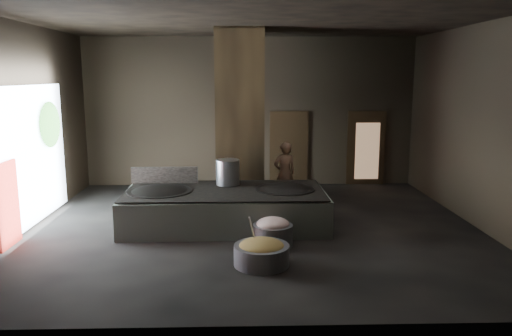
{
  "coord_description": "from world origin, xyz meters",
  "views": [
    {
      "loc": [
        -0.27,
        -10.77,
        3.35
      ],
      "look_at": [
        0.07,
        0.56,
        1.25
      ],
      "focal_mm": 35.0,
      "sensor_mm": 36.0,
      "label": 1
    }
  ],
  "objects_px": {
    "wok_left": "(160,194)",
    "meat_basin": "(273,235)",
    "stock_pot": "(228,172)",
    "cook": "(285,174)",
    "wok_right": "(285,193)",
    "hearth_platform": "(225,209)",
    "veg_basin": "(262,255)"
  },
  "relations": [
    {
      "from": "hearth_platform",
      "to": "veg_basin",
      "type": "relative_size",
      "value": 4.5
    },
    {
      "from": "wok_left",
      "to": "veg_basin",
      "type": "relative_size",
      "value": 1.42
    },
    {
      "from": "cook",
      "to": "meat_basin",
      "type": "xyz_separation_m",
      "value": [
        -0.51,
        -3.28,
        -0.61
      ]
    },
    {
      "from": "wok_right",
      "to": "cook",
      "type": "distance_m",
      "value": 1.86
    },
    {
      "from": "wok_right",
      "to": "stock_pot",
      "type": "height_order",
      "value": "stock_pot"
    },
    {
      "from": "hearth_platform",
      "to": "meat_basin",
      "type": "xyz_separation_m",
      "value": [
        0.99,
        -1.37,
        -0.17
      ]
    },
    {
      "from": "stock_pot",
      "to": "cook",
      "type": "height_order",
      "value": "cook"
    },
    {
      "from": "veg_basin",
      "to": "meat_basin",
      "type": "bearing_deg",
      "value": 75.46
    },
    {
      "from": "cook",
      "to": "veg_basin",
      "type": "height_order",
      "value": "cook"
    },
    {
      "from": "cook",
      "to": "stock_pot",
      "type": "bearing_deg",
      "value": 25.7
    },
    {
      "from": "hearth_platform",
      "to": "cook",
      "type": "bearing_deg",
      "value": 50.72
    },
    {
      "from": "wok_left",
      "to": "wok_right",
      "type": "distance_m",
      "value": 2.8
    },
    {
      "from": "wok_right",
      "to": "cook",
      "type": "height_order",
      "value": "cook"
    },
    {
      "from": "wok_right",
      "to": "stock_pot",
      "type": "xyz_separation_m",
      "value": [
        -1.3,
        0.5,
        0.38
      ]
    },
    {
      "from": "hearth_platform",
      "to": "meat_basin",
      "type": "height_order",
      "value": "hearth_platform"
    },
    {
      "from": "stock_pot",
      "to": "wok_left",
      "type": "bearing_deg",
      "value": -158.2
    },
    {
      "from": "hearth_platform",
      "to": "wok_right",
      "type": "xyz_separation_m",
      "value": [
        1.35,
        0.05,
        0.36
      ]
    },
    {
      "from": "wok_right",
      "to": "veg_basin",
      "type": "height_order",
      "value": "wok_right"
    },
    {
      "from": "wok_left",
      "to": "wok_right",
      "type": "relative_size",
      "value": 1.07
    },
    {
      "from": "wok_right",
      "to": "cook",
      "type": "bearing_deg",
      "value": 85.2
    },
    {
      "from": "wok_left",
      "to": "stock_pot",
      "type": "relative_size",
      "value": 2.42
    },
    {
      "from": "stock_pot",
      "to": "veg_basin",
      "type": "height_order",
      "value": "stock_pot"
    },
    {
      "from": "stock_pot",
      "to": "meat_basin",
      "type": "bearing_deg",
      "value": -63.91
    },
    {
      "from": "wok_left",
      "to": "stock_pot",
      "type": "xyz_separation_m",
      "value": [
        1.5,
        0.6,
        0.38
      ]
    },
    {
      "from": "meat_basin",
      "to": "wok_left",
      "type": "bearing_deg",
      "value": 151.54
    },
    {
      "from": "hearth_platform",
      "to": "wok_right",
      "type": "distance_m",
      "value": 1.4
    },
    {
      "from": "cook",
      "to": "meat_basin",
      "type": "distance_m",
      "value": 3.37
    },
    {
      "from": "wok_right",
      "to": "stock_pot",
      "type": "distance_m",
      "value": 1.44
    },
    {
      "from": "veg_basin",
      "to": "wok_right",
      "type": "bearing_deg",
      "value": 75.71
    },
    {
      "from": "stock_pot",
      "to": "meat_basin",
      "type": "height_order",
      "value": "stock_pot"
    },
    {
      "from": "wok_left",
      "to": "cook",
      "type": "bearing_deg",
      "value": 33.45
    },
    {
      "from": "wok_left",
      "to": "meat_basin",
      "type": "xyz_separation_m",
      "value": [
        2.44,
        -1.32,
        -0.53
      ]
    }
  ]
}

